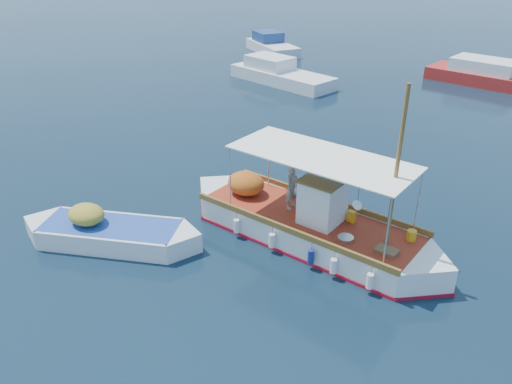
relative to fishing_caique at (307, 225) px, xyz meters
The scene contains 6 objects.
ground 0.89m from the fishing_caique, 116.16° to the right, with size 160.00×160.00×0.00m, color black.
fishing_caique is the anchor object (origin of this frame).
dinghy 6.32m from the fishing_caique, 142.66° to the right, with size 5.47×3.35×1.47m.
bg_boat_nw 19.43m from the fishing_caique, 125.34° to the left, with size 7.89×3.77×1.80m.
bg_boat_n 23.28m from the fishing_caique, 87.28° to the left, with size 10.14×3.97×1.80m.
bg_boat_far_w 29.05m from the fishing_caique, 125.78° to the left, with size 6.28×5.07×1.80m.
Camera 1 is at (6.90, -11.53, 8.81)m, focal length 35.00 mm.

